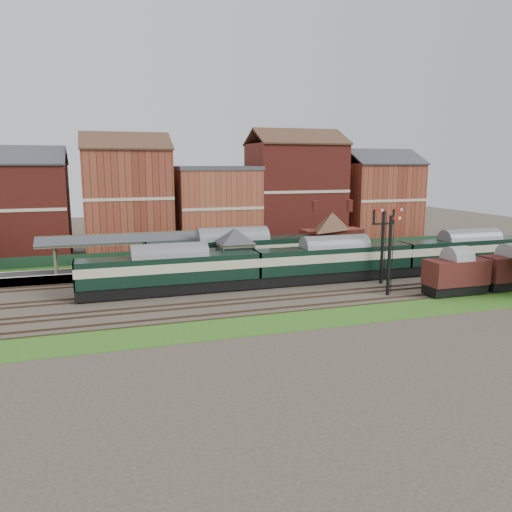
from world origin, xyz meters
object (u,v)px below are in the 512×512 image
object	(u,v)px
signal_box	(235,253)
semaphore_bracket	(383,242)
dmu_train	(334,260)
platform_railcar	(233,253)
goods_van_a	(456,274)

from	to	relation	value
signal_box	semaphore_bracket	distance (m)	16.16
signal_box	dmu_train	world-z (taller)	signal_box
platform_railcar	semaphore_bracket	bearing A→B (deg)	-31.95
semaphore_bracket	dmu_train	bearing A→B (deg)	151.03
signal_box	goods_van_a	size ratio (longest dim) A/B	0.96
platform_railcar	goods_van_a	size ratio (longest dim) A/B	3.19
platform_railcar	goods_van_a	distance (m)	24.42
signal_box	dmu_train	xyz separation A→B (m)	(10.52, -3.25, -0.74)
semaphore_bracket	goods_van_a	world-z (taller)	semaphore_bracket
platform_railcar	goods_van_a	xyz separation A→B (m)	(18.86, -15.50, -0.52)
semaphore_bracket	goods_van_a	distance (m)	8.25
dmu_train	goods_van_a	world-z (taller)	dmu_train
semaphore_bracket	goods_van_a	bearing A→B (deg)	-55.74
signal_box	goods_van_a	xyz separation A→B (m)	(19.47, -12.25, -1.04)
dmu_train	platform_railcar	distance (m)	11.86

